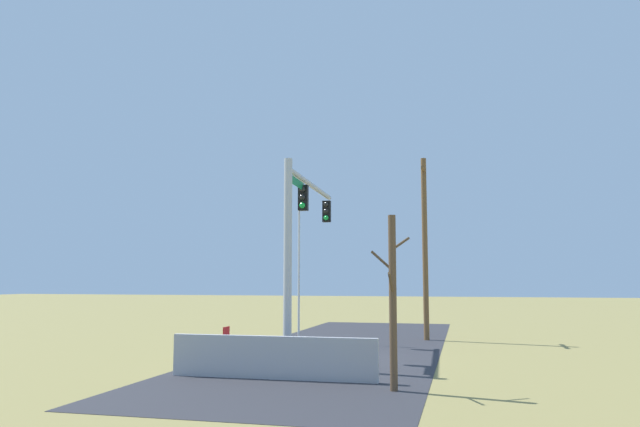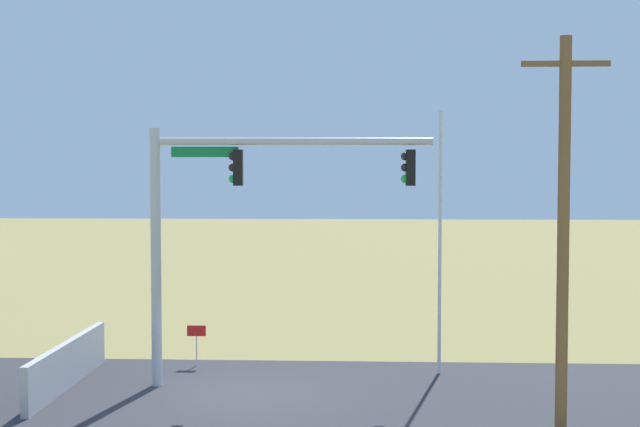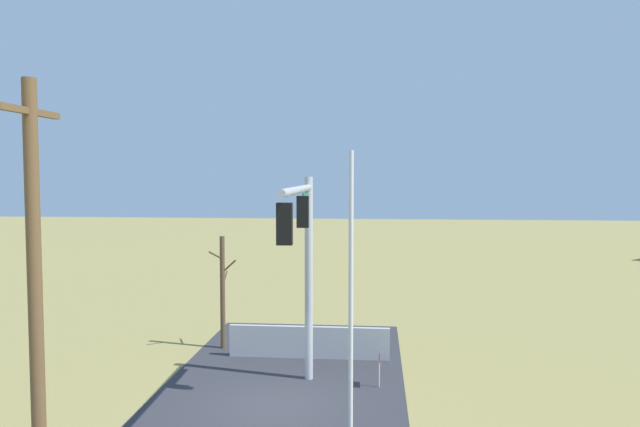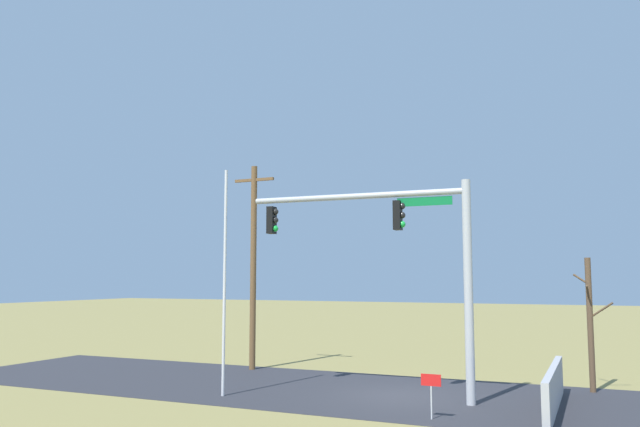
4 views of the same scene
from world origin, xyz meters
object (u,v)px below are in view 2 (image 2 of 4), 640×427
at_px(open_sign, 196,336).
at_px(flagpole, 440,243).
at_px(utility_pole, 563,230).
at_px(signal_mast, 229,206).

bearing_deg(open_sign, flagpole, 174.86).
bearing_deg(open_sign, utility_pole, 145.76).
bearing_deg(flagpole, utility_pole, 110.94).
relative_size(signal_mast, flagpole, 1.01).
distance_m(utility_pole, open_sign, 11.82).
bearing_deg(flagpole, open_sign, -5.14).
bearing_deg(signal_mast, flagpole, -163.54).
relative_size(flagpole, open_sign, 6.16).
height_order(signal_mast, open_sign, signal_mast).
bearing_deg(open_sign, signal_mast, 119.93).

